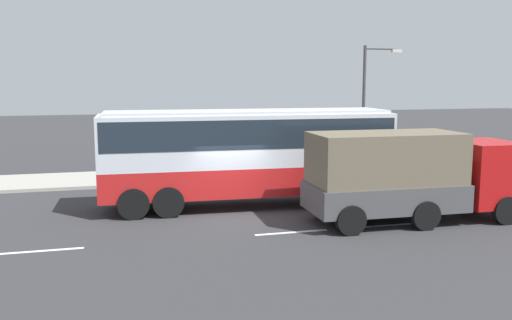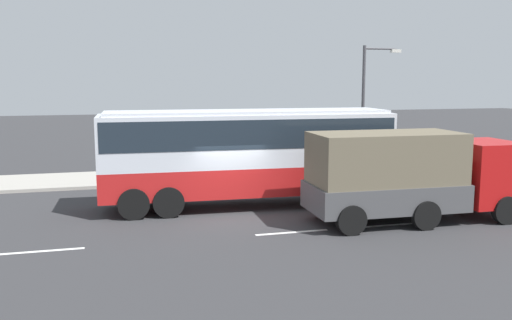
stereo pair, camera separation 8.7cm
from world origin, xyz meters
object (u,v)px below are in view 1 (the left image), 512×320
object	(u,v)px
cargo_truck	(411,173)
pedestrian_near_curb	(318,151)
pedestrian_at_crossing	(194,161)
street_lamp	(368,99)
coach_bus	(248,147)

from	to	relation	value
cargo_truck	pedestrian_near_curb	xyz separation A→B (m)	(0.87, 10.94, -0.65)
pedestrian_at_crossing	pedestrian_near_curb	bearing A→B (deg)	-165.49
cargo_truck	pedestrian_near_curb	bearing A→B (deg)	86.77
cargo_truck	pedestrian_at_crossing	xyz separation A→B (m)	(-6.12, 8.90, -0.62)
cargo_truck	street_lamp	bearing A→B (deg)	74.65
pedestrian_near_curb	pedestrian_at_crossing	distance (m)	7.27
coach_bus	cargo_truck	bearing A→B (deg)	-34.75
coach_bus	cargo_truck	distance (m)	6.07
pedestrian_near_curb	street_lamp	distance (m)	4.00
street_lamp	cargo_truck	bearing A→B (deg)	-106.64
coach_bus	pedestrian_near_curb	size ratio (longest dim) A/B	7.28
coach_bus	street_lamp	world-z (taller)	street_lamp
pedestrian_near_curb	pedestrian_at_crossing	xyz separation A→B (m)	(-6.99, -2.03, 0.02)
cargo_truck	pedestrian_at_crossing	size ratio (longest dim) A/B	4.77
pedestrian_near_curb	pedestrian_at_crossing	size ratio (longest dim) A/B	0.98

